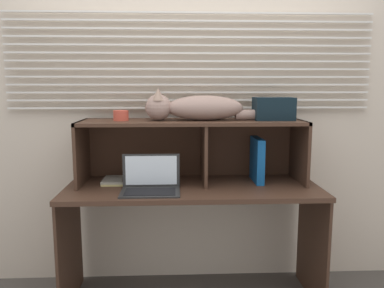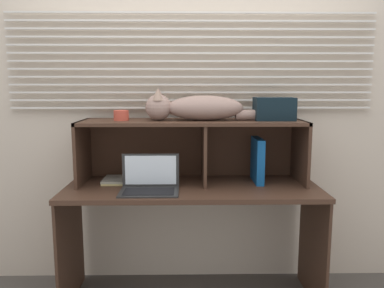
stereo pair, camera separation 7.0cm
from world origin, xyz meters
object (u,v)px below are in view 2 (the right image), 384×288
object	(u,v)px
cat	(197,108)
book_stack	(117,180)
storage_box	(274,109)
small_basket	(121,115)
laptop	(150,184)
binder_upright	(257,160)

from	to	relation	value
cat	book_stack	distance (m)	0.72
storage_box	small_basket	bearing A→B (deg)	180.00
cat	laptop	bearing A→B (deg)	-143.67
cat	small_basket	xyz separation A→B (m)	(-0.49, -0.00, -0.05)
binder_upright	book_stack	distance (m)	0.94
cat	laptop	size ratio (longest dim) A/B	2.55
book_stack	small_basket	world-z (taller)	small_basket
binder_upright	storage_box	world-z (taller)	storage_box
binder_upright	cat	bearing A→B (deg)	180.00
cat	laptop	world-z (taller)	cat
laptop	storage_box	size ratio (longest dim) A/B	1.39
cat	small_basket	bearing A→B (deg)	-180.00
laptop	storage_box	xyz separation A→B (m)	(0.80, 0.22, 0.44)
cat	binder_upright	size ratio (longest dim) A/B	3.07
small_basket	binder_upright	bearing A→B (deg)	0.00
cat	book_stack	size ratio (longest dim) A/B	4.29
laptop	book_stack	size ratio (longest dim) A/B	1.68
laptop	binder_upright	size ratio (longest dim) A/B	1.21
binder_upright	storage_box	distance (m)	0.35
binder_upright	laptop	bearing A→B (deg)	-162.78
laptop	storage_box	world-z (taller)	storage_box
cat	storage_box	bearing A→B (deg)	-0.00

